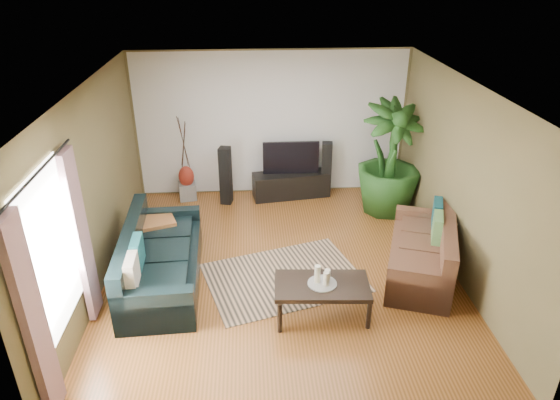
{
  "coord_description": "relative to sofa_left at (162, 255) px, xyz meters",
  "views": [
    {
      "loc": [
        -0.41,
        -6.09,
        4.17
      ],
      "look_at": [
        0.0,
        0.2,
        1.05
      ],
      "focal_mm": 32.0,
      "sensor_mm": 36.0,
      "label": 1
    }
  ],
  "objects": [
    {
      "name": "tv_stand",
      "position": [
        2.01,
        2.63,
        -0.19
      ],
      "size": [
        1.46,
        0.63,
        0.47
      ],
      "primitive_type": "cube",
      "rotation": [
        0.0,
        0.0,
        0.15
      ],
      "color": "black",
      "rests_on": "floor"
    },
    {
      "name": "plant_pot",
      "position": [
        3.66,
        1.95,
        -0.28
      ],
      "size": [
        0.37,
        0.37,
        0.29
      ],
      "primitive_type": "cylinder",
      "color": "black",
      "rests_on": "floor"
    },
    {
      "name": "candle_tall",
      "position": [
        2.05,
        -0.86,
        0.19
      ],
      "size": [
        0.07,
        0.07,
        0.24
      ],
      "primitive_type": "cylinder",
      "color": "white",
      "rests_on": "candle_tray"
    },
    {
      "name": "curtain_near",
      "position": [
        -0.77,
        -2.2,
        0.72
      ],
      "size": [
        0.08,
        0.35,
        2.2
      ],
      "primitive_type": "cube",
      "color": "gray",
      "rests_on": "ground"
    },
    {
      "name": "candle_tray",
      "position": [
        2.11,
        -0.89,
        0.06
      ],
      "size": [
        0.36,
        0.36,
        0.02
      ],
      "primitive_type": "cylinder",
      "color": "gray",
      "rests_on": "coffee_table"
    },
    {
      "name": "window_pane",
      "position": [
        -0.82,
        -1.45,
        0.97
      ],
      "size": [
        0.0,
        1.8,
        1.8
      ],
      "primitive_type": "plane",
      "rotation": [
        1.57,
        0.0,
        1.57
      ],
      "color": "white",
      "rests_on": "ground"
    },
    {
      "name": "coffee_table",
      "position": [
        2.11,
        -0.89,
        -0.18
      ],
      "size": [
        1.22,
        0.72,
        0.48
      ],
      "primitive_type": "cube",
      "rotation": [
        0.0,
        0.0,
        -0.07
      ],
      "color": "black",
      "rests_on": "floor"
    },
    {
      "name": "wall_right",
      "position": [
        4.16,
        0.15,
        0.92
      ],
      "size": [
        0.0,
        5.5,
        5.5
      ],
      "primitive_type": "plane",
      "rotation": [
        1.57,
        0.0,
        -1.57
      ],
      "color": "brown",
      "rests_on": "ground"
    },
    {
      "name": "ceiling",
      "position": [
        1.66,
        0.15,
        2.28
      ],
      "size": [
        5.5,
        5.5,
        0.0
      ],
      "primitive_type": "plane",
      "rotation": [
        3.14,
        0.0,
        0.0
      ],
      "color": "white",
      "rests_on": "ground"
    },
    {
      "name": "pedestal",
      "position": [
        0.07,
        2.65,
        -0.27
      ],
      "size": [
        0.36,
        0.36,
        0.31
      ],
      "primitive_type": "cube",
      "rotation": [
        0.0,
        0.0,
        0.17
      ],
      "color": "gray",
      "rests_on": "floor"
    },
    {
      "name": "potted_plant",
      "position": [
        3.66,
        1.95,
        0.57
      ],
      "size": [
        1.4,
        1.4,
        1.99
      ],
      "primitive_type": "imported",
      "rotation": [
        0.0,
        0.0,
        0.31
      ],
      "color": "#1E4918",
      "rests_on": "floor"
    },
    {
      "name": "television",
      "position": [
        2.01,
        2.65,
        0.35
      ],
      "size": [
        1.04,
        0.06,
        0.61
      ],
      "primitive_type": "cube",
      "color": "black",
      "rests_on": "tv_stand"
    },
    {
      "name": "vase",
      "position": [
        0.07,
        2.65,
        0.03
      ],
      "size": [
        0.28,
        0.28,
        0.4
      ],
      "primitive_type": "ellipsoid",
      "color": "maroon",
      "rests_on": "pedestal"
    },
    {
      "name": "curtain_rod",
      "position": [
        -0.77,
        -1.45,
        1.87
      ],
      "size": [
        0.03,
        1.9,
        0.03
      ],
      "primitive_type": "cylinder",
      "rotation": [
        1.57,
        0.0,
        0.0
      ],
      "color": "black",
      "rests_on": "ground"
    },
    {
      "name": "candle_mid",
      "position": [
        2.15,
        -0.93,
        0.16
      ],
      "size": [
        0.07,
        0.07,
        0.18
      ],
      "primitive_type": "cylinder",
      "color": "beige",
      "rests_on": "candle_tray"
    },
    {
      "name": "wall_front",
      "position": [
        1.66,
        -2.6,
        0.93
      ],
      "size": [
        5.0,
        0.0,
        5.0
      ],
      "primitive_type": "plane",
      "rotation": [
        -1.57,
        0.0,
        0.0
      ],
      "color": "brown",
      "rests_on": "ground"
    },
    {
      "name": "wall_back",
      "position": [
        1.66,
        2.9,
        0.93
      ],
      "size": [
        5.0,
        0.0,
        5.0
      ],
      "primitive_type": "plane",
      "rotation": [
        1.57,
        0.0,
        0.0
      ],
      "color": "brown",
      "rests_on": "ground"
    },
    {
      "name": "speaker_right",
      "position": [
        2.69,
        2.65,
        0.1
      ],
      "size": [
        0.22,
        0.24,
        1.05
      ],
      "primitive_type": "cube",
      "rotation": [
        0.0,
        0.0,
        -0.14
      ],
      "color": "black",
      "rests_on": "floor"
    },
    {
      "name": "area_rug",
      "position": [
        1.69,
        -0.04,
        -0.42
      ],
      "size": [
        2.49,
        2.07,
        0.01
      ],
      "primitive_type": "cube",
      "rotation": [
        0.0,
        0.0,
        0.3
      ],
      "color": "tan",
      "rests_on": "floor"
    },
    {
      "name": "wall_left",
      "position": [
        -0.84,
        0.15,
        0.92
      ],
      "size": [
        0.0,
        5.5,
        5.5
      ],
      "primitive_type": "plane",
      "rotation": [
        1.57,
        0.0,
        1.57
      ],
      "color": "brown",
      "rests_on": "ground"
    },
    {
      "name": "candle_short",
      "position": [
        2.18,
        -0.83,
        0.15
      ],
      "size": [
        0.07,
        0.07,
        0.15
      ],
      "primitive_type": "cylinder",
      "color": "#F0E4CB",
      "rests_on": "candle_tray"
    },
    {
      "name": "side_table",
      "position": [
        -0.21,
        0.81,
        -0.14
      ],
      "size": [
        0.69,
        0.69,
        0.58
      ],
      "primitive_type": "cube",
      "rotation": [
        0.0,
        0.0,
        0.33
      ],
      "color": "olive",
      "rests_on": "floor"
    },
    {
      "name": "speaker_left",
      "position": [
        0.81,
        2.44,
        0.12
      ],
      "size": [
        0.24,
        0.25,
        1.08
      ],
      "primitive_type": "cube",
      "rotation": [
        0.0,
        0.0,
        -0.22
      ],
      "color": "black",
      "rests_on": "floor"
    },
    {
      "name": "sofa_left",
      "position": [
        0.0,
        0.0,
        0.0
      ],
      "size": [
        1.08,
        2.33,
        0.85
      ],
      "primitive_type": "cube",
      "rotation": [
        0.0,
        0.0,
        1.62
      ],
      "color": "black",
      "rests_on": "floor"
    },
    {
      "name": "backwall_panel",
      "position": [
        1.66,
        2.89,
        0.93
      ],
      "size": [
        4.9,
        0.0,
        4.9
      ],
      "primitive_type": "plane",
      "rotation": [
        1.57,
        0.0,
        0.0
      ],
      "color": "white",
      "rests_on": "ground"
    },
    {
      "name": "sofa_right",
      "position": [
        3.65,
        -0.04,
        0.0
      ],
      "size": [
        1.4,
        2.03,
        0.85
      ],
      "primitive_type": "cube",
      "rotation": [
        0.0,
        0.0,
        -1.91
      ],
      "color": "brown",
      "rests_on": "floor"
    },
    {
      "name": "floor",
      "position": [
        1.66,
        0.15,
        -0.42
      ],
      "size": [
        5.5,
        5.5,
        0.0
      ],
      "primitive_type": "plane",
      "color": "brown",
      "rests_on": "ground"
    },
    {
      "name": "curtain_far",
      "position": [
        -0.77,
        -0.7,
        0.72
      ],
      "size": [
        0.08,
        0.35,
        2.2
      ],
      "primitive_type": "cube",
      "color": "gray",
      "rests_on": "ground"
    }
  ]
}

